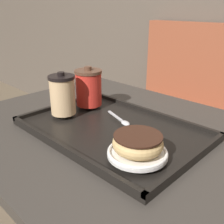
{
  "coord_description": "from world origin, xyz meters",
  "views": [
    {
      "loc": [
        0.52,
        -0.53,
        1.09
      ],
      "look_at": [
        0.03,
        -0.03,
        0.8
      ],
      "focal_mm": 42.0,
      "sensor_mm": 36.0,
      "label": 1
    }
  ],
  "objects": [
    {
      "name": "booth_bench",
      "position": [
        0.04,
        0.87,
        0.32
      ],
      "size": [
        1.29,
        0.44,
        1.0
      ],
      "color": "brown",
      "rests_on": "ground_plane"
    },
    {
      "name": "coffee_cup_front",
      "position": [
        -0.15,
        -0.07,
        0.83
      ],
      "size": [
        0.08,
        0.08,
        0.14
      ],
      "color": "#E0B784",
      "rests_on": "serving_tray"
    },
    {
      "name": "plate_with_chocolate_donut",
      "position": [
        0.19,
        -0.11,
        0.77
      ],
      "size": [
        0.14,
        0.14,
        0.01
      ],
      "color": "white",
      "rests_on": "serving_tray"
    },
    {
      "name": "donut_chocolate_glazed",
      "position": [
        0.19,
        -0.11,
        0.8
      ],
      "size": [
        0.12,
        0.12,
        0.04
      ],
      "color": "#DBB270",
      "rests_on": "plate_with_chocolate_donut"
    },
    {
      "name": "cafe_table",
      "position": [
        0.0,
        0.0,
        0.57
      ],
      "size": [
        0.97,
        0.78,
        0.74
      ],
      "color": "#38332D",
      "rests_on": "ground_plane"
    },
    {
      "name": "serving_tray",
      "position": [
        0.03,
        -0.03,
        0.75
      ],
      "size": [
        0.53,
        0.36,
        0.02
      ],
      "color": "black",
      "rests_on": "cafe_table"
    },
    {
      "name": "coffee_cup_rear",
      "position": [
        -0.15,
        0.04,
        0.83
      ],
      "size": [
        0.09,
        0.09,
        0.14
      ],
      "color": "red",
      "rests_on": "serving_tray"
    },
    {
      "name": "spoon",
      "position": [
        0.04,
        0.01,
        0.77
      ],
      "size": [
        0.13,
        0.06,
        0.01
      ],
      "rotation": [
        0.0,
        0.0,
        5.96
      ],
      "color": "silver",
      "rests_on": "serving_tray"
    }
  ]
}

